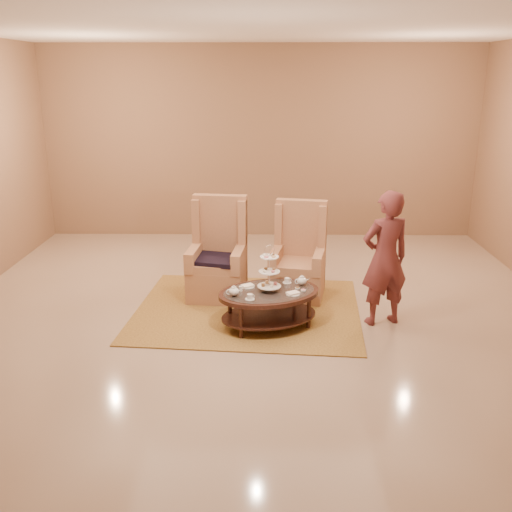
{
  "coord_description": "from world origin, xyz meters",
  "views": [
    {
      "loc": [
        0.08,
        -6.65,
        2.97
      ],
      "look_at": [
        -0.03,
        0.2,
        0.78
      ],
      "focal_mm": 40.0,
      "sensor_mm": 36.0,
      "label": 1
    }
  ],
  "objects_px": {
    "tea_table": "(269,297)",
    "armchair_left": "(218,263)",
    "armchair_right": "(298,264)",
    "person": "(385,259)"
  },
  "relations": [
    {
      "from": "armchair_right",
      "to": "armchair_left",
      "type": "bearing_deg",
      "value": -167.32
    },
    {
      "from": "tea_table",
      "to": "armchair_left",
      "type": "distance_m",
      "value": 1.26
    },
    {
      "from": "armchair_right",
      "to": "person",
      "type": "height_order",
      "value": "person"
    },
    {
      "from": "armchair_left",
      "to": "person",
      "type": "distance_m",
      "value": 2.32
    },
    {
      "from": "armchair_right",
      "to": "person",
      "type": "distance_m",
      "value": 1.43
    },
    {
      "from": "armchair_right",
      "to": "person",
      "type": "relative_size",
      "value": 0.78
    },
    {
      "from": "armchair_left",
      "to": "armchair_right",
      "type": "xyz_separation_m",
      "value": [
        1.11,
        0.03,
        -0.03
      ]
    },
    {
      "from": "tea_table",
      "to": "armchair_right",
      "type": "distance_m",
      "value": 1.16
    },
    {
      "from": "tea_table",
      "to": "armchair_left",
      "type": "xyz_separation_m",
      "value": [
        -0.7,
        1.05,
        0.09
      ]
    },
    {
      "from": "armchair_right",
      "to": "tea_table",
      "type": "bearing_deg",
      "value": -100.05
    }
  ]
}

